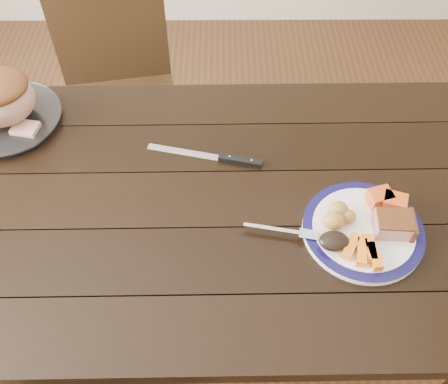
{
  "coord_description": "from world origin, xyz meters",
  "views": [
    {
      "loc": [
        0.08,
        -0.78,
        1.74
      ],
      "look_at": [
        0.08,
        -0.02,
        0.8
      ],
      "focal_mm": 40.0,
      "sensor_mm": 36.0,
      "label": 1
    }
  ],
  "objects_px": {
    "pork_slice": "(393,225)",
    "carving_knife": "(226,158)",
    "dining_table": "(194,220)",
    "fork": "(287,231)",
    "dinner_plate": "(363,231)",
    "chair_far": "(118,83)",
    "serving_platter": "(6,120)"
  },
  "relations": [
    {
      "from": "pork_slice",
      "to": "carving_knife",
      "type": "distance_m",
      "value": 0.46
    },
    {
      "from": "pork_slice",
      "to": "dining_table",
      "type": "bearing_deg",
      "value": 166.82
    },
    {
      "from": "pork_slice",
      "to": "carving_knife",
      "type": "xyz_separation_m",
      "value": [
        -0.39,
        0.24,
        -0.03
      ]
    },
    {
      "from": "carving_knife",
      "to": "dining_table",
      "type": "bearing_deg",
      "value": -110.0
    },
    {
      "from": "fork",
      "to": "dinner_plate",
      "type": "bearing_deg",
      "value": 13.83
    },
    {
      "from": "dining_table",
      "to": "chair_far",
      "type": "xyz_separation_m",
      "value": [
        -0.32,
        0.74,
        -0.13
      ]
    },
    {
      "from": "dinner_plate",
      "to": "serving_platter",
      "type": "relative_size",
      "value": 0.93
    },
    {
      "from": "pork_slice",
      "to": "carving_knife",
      "type": "bearing_deg",
      "value": 147.97
    },
    {
      "from": "dining_table",
      "to": "pork_slice",
      "type": "bearing_deg",
      "value": -13.18
    },
    {
      "from": "chair_far",
      "to": "carving_knife",
      "type": "relative_size",
      "value": 2.94
    },
    {
      "from": "serving_platter",
      "to": "dinner_plate",
      "type": "bearing_deg",
      "value": -22.16
    },
    {
      "from": "dining_table",
      "to": "dinner_plate",
      "type": "relative_size",
      "value": 5.57
    },
    {
      "from": "dining_table",
      "to": "carving_knife",
      "type": "xyz_separation_m",
      "value": [
        0.09,
        0.13,
        0.1
      ]
    },
    {
      "from": "chair_far",
      "to": "serving_platter",
      "type": "distance_m",
      "value": 0.56
    },
    {
      "from": "dinner_plate",
      "to": "pork_slice",
      "type": "relative_size",
      "value": 3.34
    },
    {
      "from": "dining_table",
      "to": "fork",
      "type": "relative_size",
      "value": 9.06
    },
    {
      "from": "serving_platter",
      "to": "pork_slice",
      "type": "distance_m",
      "value": 1.1
    },
    {
      "from": "dinner_plate",
      "to": "dining_table",
      "type": "bearing_deg",
      "value": 165.54
    },
    {
      "from": "chair_far",
      "to": "serving_platter",
      "type": "relative_size",
      "value": 2.99
    },
    {
      "from": "chair_far",
      "to": "pork_slice",
      "type": "relative_size",
      "value": 10.77
    },
    {
      "from": "chair_far",
      "to": "pork_slice",
      "type": "xyz_separation_m",
      "value": [
        0.8,
        -0.85,
        0.27
      ]
    },
    {
      "from": "pork_slice",
      "to": "fork",
      "type": "height_order",
      "value": "pork_slice"
    },
    {
      "from": "carving_knife",
      "to": "serving_platter",
      "type": "bearing_deg",
      "value": 179.66
    },
    {
      "from": "dining_table",
      "to": "dinner_plate",
      "type": "bearing_deg",
      "value": -14.46
    },
    {
      "from": "serving_platter",
      "to": "fork",
      "type": "bearing_deg",
      "value": -27.31
    },
    {
      "from": "chair_far",
      "to": "pork_slice",
      "type": "bearing_deg",
      "value": 123.38
    },
    {
      "from": "chair_far",
      "to": "fork",
      "type": "distance_m",
      "value": 1.04
    },
    {
      "from": "serving_platter",
      "to": "pork_slice",
      "type": "height_order",
      "value": "pork_slice"
    },
    {
      "from": "pork_slice",
      "to": "carving_knife",
      "type": "height_order",
      "value": "pork_slice"
    },
    {
      "from": "dining_table",
      "to": "pork_slice",
      "type": "distance_m",
      "value": 0.51
    },
    {
      "from": "serving_platter",
      "to": "pork_slice",
      "type": "bearing_deg",
      "value": -21.15
    },
    {
      "from": "serving_platter",
      "to": "fork",
      "type": "distance_m",
      "value": 0.87
    }
  ]
}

